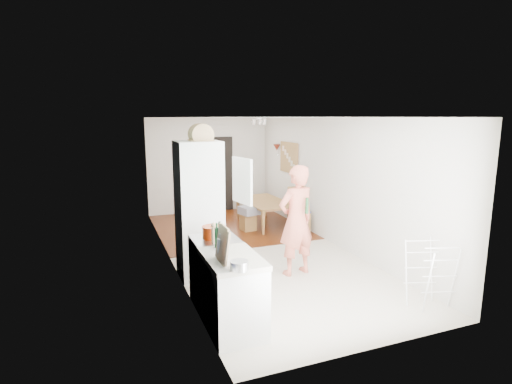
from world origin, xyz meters
TOP-DOWN VIEW (x-y plane):
  - room_shell at (0.00, 0.00)m, footprint 3.20×7.00m
  - floor at (0.00, 0.00)m, footprint 3.20×7.00m
  - wood_floor_overlay at (0.00, 1.85)m, footprint 3.20×3.30m
  - sage_wall_panel at (-1.59, -2.00)m, footprint 0.02×3.00m
  - tile_splashback at (-1.59, -2.55)m, footprint 0.02×1.90m
  - doorway_recess at (0.20, 3.48)m, footprint 0.90×0.04m
  - base_cabinet at (-1.30, -2.55)m, footprint 0.60×0.90m
  - worktop at (-1.30, -2.55)m, footprint 0.62×0.92m
  - range_cooker at (-1.30, -1.80)m, footprint 0.60×0.60m
  - cooker_top at (-1.30, -1.80)m, footprint 0.60×0.60m
  - fridge_housing at (-1.27, -0.78)m, footprint 0.66×0.66m
  - fridge_door at (-0.66, -1.08)m, footprint 0.14×0.56m
  - fridge_interior at (-0.96, -0.78)m, footprint 0.02×0.52m
  - pinboard at (1.58, 1.90)m, footprint 0.03×0.90m
  - pinboard_frame at (1.57, 1.90)m, footprint 0.00×0.94m
  - wall_sconce at (1.54, 2.55)m, footprint 0.18×0.18m
  - person at (0.19, -1.25)m, footprint 0.84×0.63m
  - dining_table at (0.89, 1.69)m, footprint 0.85×1.45m
  - dining_chair at (1.33, 0.85)m, footprint 0.49×0.49m
  - stool at (0.33, 1.38)m, footprint 0.33×0.33m
  - grey_drape at (0.35, 1.34)m, footprint 0.46×0.46m
  - drying_rack at (1.32, -2.93)m, footprint 0.56×0.53m
  - bread_bin at (-1.21, -0.78)m, footprint 0.38×0.37m
  - red_casserole at (-1.32, -1.79)m, footprint 0.32×0.32m
  - steel_pan at (-1.36, -2.98)m, footprint 0.25×0.25m
  - held_bottle at (0.28, -1.43)m, footprint 0.05×0.05m
  - bottle_a at (-1.37, -2.30)m, footprint 0.08×0.08m
  - bottle_b at (-1.38, -2.18)m, footprint 0.07×0.07m
  - bottle_c at (-1.44, -2.60)m, footprint 0.10×0.10m
  - pepper_mill_front at (-1.36, -2.02)m, footprint 0.07×0.07m
  - pepper_mill_back at (-1.37, -2.02)m, footprint 0.06×0.06m
  - chopping_boards at (-1.46, -2.71)m, footprint 0.14×0.30m

SIDE VIEW (x-z plane):
  - floor at x=0.00m, z-range -0.01..0.01m
  - wood_floor_overlay at x=0.00m, z-range 0.00..0.01m
  - stool at x=0.33m, z-range 0.00..0.39m
  - dining_table at x=0.89m, z-range 0.00..0.50m
  - base_cabinet at x=-1.30m, z-range 0.00..0.86m
  - range_cooker at x=-1.30m, z-range 0.00..0.88m
  - drying_rack at x=1.32m, z-range 0.00..0.89m
  - grey_drape at x=0.35m, z-range 0.39..0.56m
  - dining_chair at x=1.33m, z-range 0.00..0.99m
  - worktop at x=-1.30m, z-range 0.86..0.92m
  - cooker_top at x=-1.30m, z-range 0.88..0.92m
  - steel_pan at x=-1.36m, z-range 0.92..1.02m
  - doorway_recess at x=0.20m, z-range 0.00..2.00m
  - red_casserole at x=-1.32m, z-range 0.92..1.08m
  - pepper_mill_front at x=-1.36m, z-range 0.92..1.13m
  - pepper_mill_back at x=-1.37m, z-range 0.92..1.14m
  - bottle_c at x=-1.44m, z-range 0.92..1.16m
  - bottle_b at x=-1.38m, z-range 0.92..1.17m
  - person at x=0.19m, z-range 0.00..2.09m
  - bottle_a at x=-1.37m, z-range 0.92..1.21m
  - fridge_housing at x=-1.27m, z-range 0.00..2.15m
  - chopping_boards at x=-1.46m, z-range 0.92..1.33m
  - tile_splashback at x=-1.59m, z-range 0.90..1.40m
  - held_bottle at x=0.28m, z-range 1.03..1.28m
  - room_shell at x=0.00m, z-range 0.00..2.50m
  - fridge_door at x=-0.66m, z-range 1.20..1.90m
  - fridge_interior at x=-0.96m, z-range 1.22..1.88m
  - pinboard at x=1.58m, z-range 1.20..1.90m
  - pinboard_frame at x=1.57m, z-range 1.18..1.92m
  - wall_sconce at x=1.54m, z-range 1.67..1.83m
  - sage_wall_panel at x=-1.59m, z-range 1.20..2.50m
  - bread_bin at x=-1.21m, z-range 2.15..2.33m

